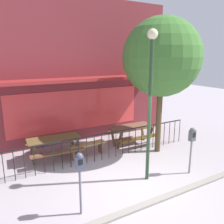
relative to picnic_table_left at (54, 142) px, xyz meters
name	(u,v)px	position (x,y,z in m)	size (l,w,h in m)	color
ground	(133,186)	(1.42, -2.83, -0.61)	(40.00, 40.00, 0.00)	#A39AA1
pub_storefront	(74,72)	(1.42, 1.56, 2.30)	(8.82, 1.43, 5.88)	#491F1F
patio_fence_front	(102,142)	(1.42, -0.90, 0.05)	(7.43, 0.04, 0.97)	black
picnic_table_left	(54,142)	(0.00, 0.00, 0.00)	(1.87, 1.46, 0.79)	brown
picnic_table_right	(132,130)	(3.17, -0.17, 0.00)	(1.82, 1.39, 0.79)	brown
patio_bench	(87,147)	(1.09, -0.37, -0.26)	(1.41, 0.37, 0.48)	#9B7B47
parking_meter_near	(192,138)	(3.37, -3.09, 0.53)	(0.18, 0.17, 1.48)	gray
parking_meter_far	(80,167)	(-0.30, -3.22, 0.56)	(0.18, 0.17, 1.52)	slate
street_tree	(162,58)	(3.63, -1.25, 2.90)	(2.78, 2.78, 4.91)	#4D3D24
street_lamp	(150,87)	(2.00, -2.72, 2.14)	(0.28, 0.28, 4.25)	#274327
curb_edge	(153,203)	(1.42, -3.72, -0.61)	(12.34, 0.20, 0.11)	gray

